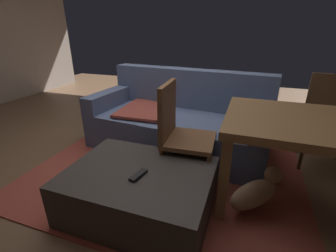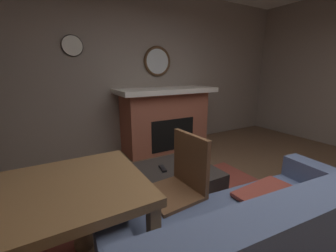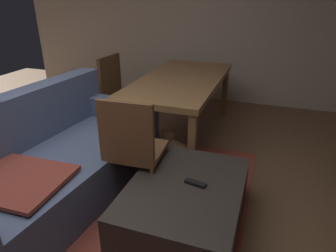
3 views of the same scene
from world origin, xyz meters
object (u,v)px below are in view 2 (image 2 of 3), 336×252
couch (262,246)px  wall_clock (72,46)px  round_wall_mirror (157,61)px  fireplace (165,119)px  ottoman_coffee_table (168,186)px  dining_chair_west (180,181)px  tv_remote (163,168)px  small_dog (97,234)px

couch → wall_clock: 3.40m
wall_clock → couch: bearing=102.7°
round_wall_mirror → wall_clock: bearing=-0.0°
fireplace → ottoman_coffee_table: size_ratio=1.65×
couch → dining_chair_west: bearing=-73.4°
round_wall_mirror → fireplace: bearing=90.0°
fireplace → wall_clock: (1.44, -0.29, 1.23)m
dining_chair_west → fireplace: bearing=-115.9°
round_wall_mirror → couch: bearing=75.6°
fireplace → tv_remote: size_ratio=11.11×
ottoman_coffee_table → dining_chair_west: dining_chair_west is taller
couch → small_dog: size_ratio=4.33×
couch → wall_clock: (0.67, -2.97, 1.50)m
dining_chair_west → wall_clock: (0.47, -2.28, 1.29)m
round_wall_mirror → small_dog: round_wall_mirror is taller
fireplace → round_wall_mirror: 1.07m
dining_chair_west → wall_clock: bearing=-78.5°
dining_chair_west → wall_clock: size_ratio=2.96×
round_wall_mirror → couch: (0.77, 2.97, -1.30)m
round_wall_mirror → small_dog: size_ratio=1.12×
round_wall_mirror → tv_remote: bearing=64.0°
tv_remote → small_dog: 0.94m
round_wall_mirror → dining_chair_west: size_ratio=0.59×
fireplace → ottoman_coffee_table: (0.81, 1.50, -0.40)m
ottoman_coffee_table → dining_chair_west: 0.62m
couch → dining_chair_west: (0.21, -0.69, 0.21)m
round_wall_mirror → couch: size_ratio=0.26×
round_wall_mirror → tv_remote: 2.28m
ottoman_coffee_table → couch: bearing=92.2°
tv_remote → ottoman_coffee_table: bearing=125.3°
ottoman_coffee_table → small_dog: size_ratio=2.20×
ottoman_coffee_table → round_wall_mirror: bearing=-114.4°
fireplace → round_wall_mirror: (-0.00, -0.29, 1.03)m
tv_remote → small_dog: size_ratio=0.33×
dining_chair_west → wall_clock: wall_clock is taller
dining_chair_west → tv_remote: bearing=-103.1°
ottoman_coffee_table → small_dog: (0.86, 0.33, -0.02)m
ottoman_coffee_table → wall_clock: wall_clock is taller
round_wall_mirror → couch: 3.33m
fireplace → small_dog: 2.51m
fireplace → tv_remote: fireplace is taller
ottoman_coffee_table → tv_remote: size_ratio=6.72×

